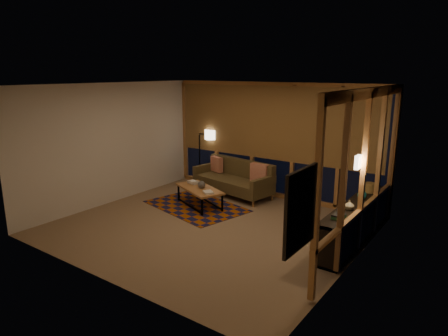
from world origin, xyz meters
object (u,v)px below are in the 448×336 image
Objects in this scene: coffee_table at (200,197)px; floor_lamp at (200,156)px; sofa at (233,178)px; bookshelf at (355,222)px.

floor_lamp is (-1.20, 1.49, 0.52)m from coffee_table.
coffee_table is at bearing -62.92° from floor_lamp.
coffee_table is 0.86× the size of floor_lamp.
floor_lamp reaches higher than sofa.
coffee_table is at bearing -86.46° from sofa.
bookshelf reaches higher than coffee_table.
sofa is at bearing 107.45° from coffee_table.
floor_lamp is at bearing 174.36° from sofa.
sofa reaches higher than coffee_table.
sofa is 0.73× the size of bookshelf.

